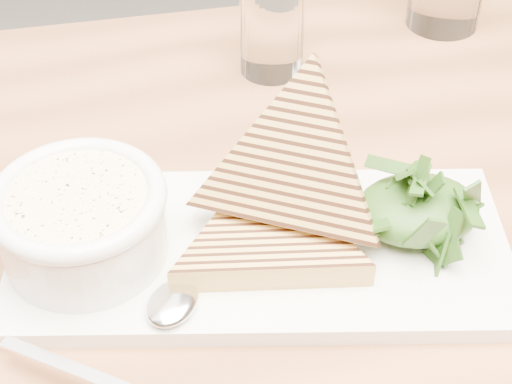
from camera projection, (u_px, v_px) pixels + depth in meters
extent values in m
cube|color=#A0633A|center=(369.00, 229.00, 0.66)|extent=(1.12, 0.77, 0.04)
cube|color=white|center=(260.00, 250.00, 0.60)|extent=(0.40, 0.23, 0.01)
cylinder|color=white|center=(83.00, 229.00, 0.58)|extent=(0.12, 0.12, 0.05)
cylinder|color=#FAE1B2|center=(77.00, 199.00, 0.56)|extent=(0.10, 0.10, 0.01)
torus|color=white|center=(77.00, 197.00, 0.56)|extent=(0.13, 0.13, 0.01)
ellipsoid|color=#17370E|center=(417.00, 209.00, 0.60)|extent=(0.10, 0.08, 0.04)
ellipsoid|color=silver|center=(172.00, 303.00, 0.55)|extent=(0.05, 0.06, 0.01)
cube|color=silver|center=(76.00, 370.00, 0.51)|extent=(0.10, 0.07, 0.00)
cylinder|color=white|center=(272.00, 27.00, 0.77)|extent=(0.06, 0.06, 0.10)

